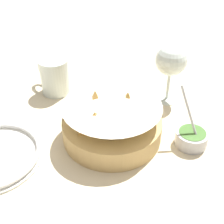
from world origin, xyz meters
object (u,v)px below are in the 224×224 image
at_px(sauce_cup, 191,137).
at_px(beer_mug, 54,77).
at_px(food_basket, 112,123).
at_px(wine_glass, 171,62).

bearing_deg(sauce_cup, beer_mug, 12.36).
xyz_separation_m(sauce_cup, beer_mug, (0.36, 0.08, 0.02)).
distance_m(sauce_cup, beer_mug, 0.37).
bearing_deg(food_basket, beer_mug, -5.55).
relative_size(food_basket, wine_glass, 1.43).
distance_m(sauce_cup, wine_glass, 0.19).
bearing_deg(sauce_cup, wine_glass, -35.87).
distance_m(food_basket, beer_mug, 0.23).
bearing_deg(beer_mug, sauce_cup, -167.64).
bearing_deg(beer_mug, wine_glass, -141.00).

